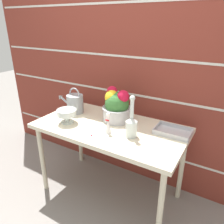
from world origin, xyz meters
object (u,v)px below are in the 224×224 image
object	(u,v)px
crystal_pedestal_bowl	(67,113)
wire_tray	(173,132)
flower_planter	(117,106)
figurine_vase	(108,125)
glass_decanter	(131,124)
watering_can	(75,103)

from	to	relation	value
crystal_pedestal_bowl	wire_tray	xyz separation A→B (m)	(0.88, 0.29, -0.08)
flower_planter	wire_tray	xyz separation A→B (m)	(0.52, 0.02, -0.13)
flower_planter	figurine_vase	distance (m)	0.27
glass_decanter	figurine_vase	xyz separation A→B (m)	(-0.19, -0.05, -0.03)
crystal_pedestal_bowl	figurine_vase	distance (m)	0.42
watering_can	glass_decanter	size ratio (longest dim) A/B	0.90
glass_decanter	wire_tray	distance (m)	0.36
flower_planter	glass_decanter	xyz separation A→B (m)	(0.25, -0.21, -0.03)
crystal_pedestal_bowl	wire_tray	distance (m)	0.93
crystal_pedestal_bowl	flower_planter	world-z (taller)	flower_planter
crystal_pedestal_bowl	flower_planter	distance (m)	0.45
watering_can	flower_planter	xyz separation A→B (m)	(0.45, 0.05, 0.04)
flower_planter	glass_decanter	distance (m)	0.33
crystal_pedestal_bowl	flower_planter	xyz separation A→B (m)	(0.35, 0.28, 0.05)
flower_planter	wire_tray	world-z (taller)	flower_planter
flower_planter	watering_can	bearing A→B (deg)	-173.24
watering_can	flower_planter	bearing A→B (deg)	6.76
watering_can	crystal_pedestal_bowl	distance (m)	0.24
wire_tray	watering_can	bearing A→B (deg)	-175.98
figurine_vase	wire_tray	bearing A→B (deg)	30.54
flower_planter	crystal_pedestal_bowl	bearing A→B (deg)	-141.74
flower_planter	glass_decanter	bearing A→B (deg)	-39.23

